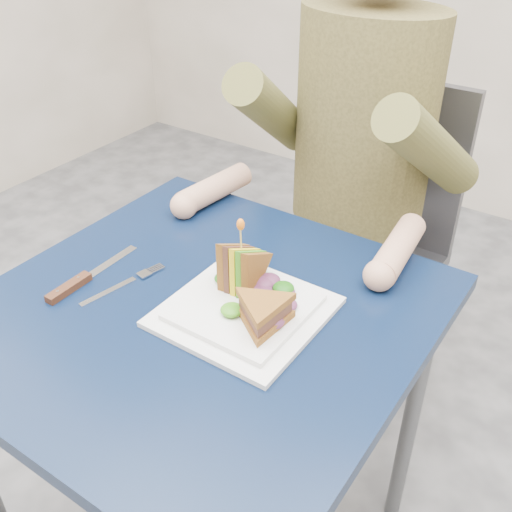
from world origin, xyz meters
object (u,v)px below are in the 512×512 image
Objects in this scene: sandwich_flat at (263,313)px; fork at (121,285)px; diner at (363,107)px; chair at (367,227)px; sandwich_upright at (241,269)px; plate at (244,310)px; knife at (77,283)px; table at (202,342)px.

fork is (-0.29, -0.04, -0.04)m from sandwich_flat.
chair is at bearing 90.00° from diner.
plate is at bearing -49.79° from sandwich_upright.
sandwich_flat is (0.13, -0.60, -0.14)m from diner.
knife is (-0.36, -0.08, -0.04)m from sandwich_flat.
sandwich_flat reaches higher than plate.
chair is at bearing 93.22° from sandwich_upright.
diner is 0.63m from sandwich_flat.
diner is at bearing 71.43° from knife.
chair reaches higher than sandwich_flat.
sandwich_flat reaches higher than knife.
sandwich_upright is (-0.09, 0.07, 0.01)m from sandwich_flat.
plate is 1.18× the size of knife.
sandwich_flat is (0.13, 0.01, 0.12)m from table.
chair is (0.00, 0.72, -0.11)m from table.
plate reaches higher than table.
fork is (-0.16, -0.64, -0.18)m from diner.
sandwich_upright reaches higher than sandwich_flat.
knife is at bearing -106.10° from chair.
fork is at bearing -172.49° from sandwich_flat.
diner reaches higher than knife.
plate is 1.46× the size of fork.
sandwich_flat is at bearing -36.96° from sandwich_upright.
table is at bearing -90.00° from diner.
plate is at bearing 22.01° from table.
plate is 1.76× the size of sandwich_upright.
fork is at bearing -164.92° from plate.
diner is 3.37× the size of knife.
sandwich_upright is (0.04, -0.65, 0.24)m from chair.
fork is (-0.16, -0.75, 0.19)m from chair.
table is 0.26m from knife.
table is at bearing -90.00° from chair.
table is at bearing -157.99° from plate.
diner is 0.61m from plate.
chair is at bearing 100.25° from sandwich_flat.
sandwich_flat reaches higher than table.
table is at bearing -115.84° from sandwich_upright.
fork is (-0.16, -0.03, 0.08)m from table.
knife is at bearing -148.45° from fork.
chair is 0.85m from knife.
sandwich_flat is (0.05, -0.02, 0.04)m from plate.
chair reaches higher than plate.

